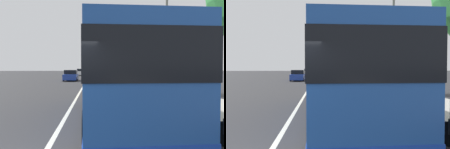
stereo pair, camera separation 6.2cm
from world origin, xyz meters
The scene contains 9 objects.
sidewalk_curb centered at (10.00, -6.94, 0.07)m, with size 110.00×3.60×0.14m, color #B2ADA3.
lane_divider_line centered at (10.00, 0.00, 0.00)m, with size 110.00×0.16×0.01m, color silver.
coach_bus centered at (4.80, -2.06, 1.82)m, with size 10.85×2.81×3.13m.
car_oncoming centered at (20.32, -2.67, 0.72)m, with size 3.96×1.99×1.51m.
car_side_street centered at (31.25, 2.21, 0.74)m, with size 4.38×1.93×1.54m.
car_behind_bus centered at (29.90, -1.93, 0.68)m, with size 4.35×2.01×1.40m.
car_far_distant centered at (52.56, 1.87, 0.73)m, with size 4.36×2.05×1.51m.
roadside_tree_mid_block centered at (14.62, -6.64, 4.60)m, with size 3.41×3.41×6.35m.
utility_pole centered at (16.33, -7.35, 4.11)m, with size 0.21×0.21×8.21m, color slate.
Camera 1 is at (-4.85, -1.19, 2.08)m, focal length 40.22 mm.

